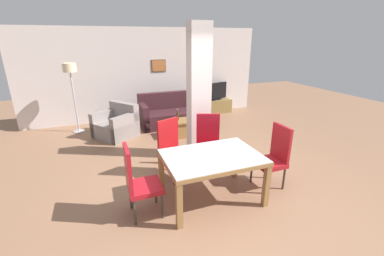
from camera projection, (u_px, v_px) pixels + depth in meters
ground_plane at (211, 198)px, 4.07m from camera, size 18.00×18.00×0.00m
back_wall at (147, 74)px, 7.79m from camera, size 7.20×0.09×2.70m
divider_pillar at (199, 93)px, 5.13m from camera, size 0.43×0.30×2.70m
dining_table at (212, 164)px, 3.88m from camera, size 1.45×1.02×0.75m
dining_chair_head_left at (138, 180)px, 3.51m from camera, size 0.46×0.46×1.06m
dining_chair_head_right at (274, 155)px, 4.27m from camera, size 0.46×0.46×1.06m
dining_chair_far_left at (172, 148)px, 4.55m from camera, size 0.60×0.60×1.06m
dining_chair_far_right at (208, 141)px, 4.84m from camera, size 0.59×0.59×1.06m
sofa at (173, 114)px, 7.46m from camera, size 1.90×0.88×0.91m
armchair at (117, 125)px, 6.54m from camera, size 1.21×1.22×0.83m
coffee_table at (182, 128)px, 6.57m from camera, size 0.64×0.49×0.43m
bottle at (178, 116)px, 6.50m from camera, size 0.06×0.06×0.28m
tv_stand at (215, 106)px, 8.65m from camera, size 1.05×0.40×0.44m
tv_screen at (216, 92)px, 8.48m from camera, size 0.86×0.28×0.57m
floor_lamp at (70, 75)px, 6.44m from camera, size 0.32×0.32×1.81m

